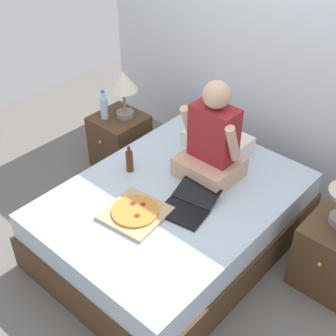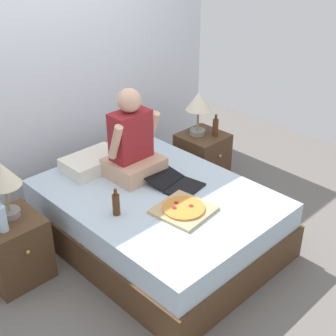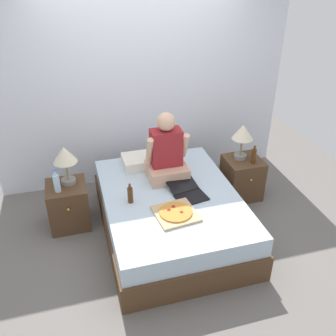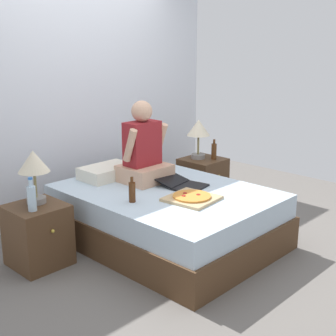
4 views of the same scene
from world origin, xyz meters
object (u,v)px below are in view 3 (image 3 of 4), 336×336
nightstand_left (69,205)px  pizza_box (176,213)px  beer_bottle (254,156)px  person_seated (166,155)px  laptop (188,193)px  lamp_on_left_nightstand (65,157)px  beer_bottle_on_bed (130,195)px  lamp_on_right_nightstand (243,134)px  bed (171,214)px  nightstand_right (242,178)px  water_bottle (57,183)px

nightstand_left → pizza_box: 1.33m
beer_bottle → person_seated: (-1.09, 0.00, 0.18)m
laptop → lamp_on_left_nightstand: bearing=154.8°
laptop → beer_bottle_on_bed: (-0.62, 0.04, 0.07)m
pizza_box → lamp_on_right_nightstand: bearing=38.0°
lamp_on_left_nightstand → pizza_box: (0.99, -0.86, -0.32)m
bed → lamp_on_left_nightstand: lamp_on_left_nightstand is taller
lamp_on_right_nightstand → laptop: lamp_on_right_nightstand is taller
lamp_on_right_nightstand → pizza_box: lamp_on_right_nightstand is taller
bed → nightstand_right: 1.17m
bed → water_bottle: bearing=162.5°
nightstand_right → laptop: 1.07m
water_bottle → beer_bottle_on_bed: size_ratio=1.25×
nightstand_right → beer_bottle: 0.38m
bed → beer_bottle: (1.15, 0.36, 0.37)m
bed → nightstand_left: 1.17m
beer_bottle → beer_bottle_on_bed: 1.63m
water_bottle → lamp_on_right_nightstand: bearing=3.6°
water_bottle → nightstand_right: 2.27m
bed → beer_bottle: beer_bottle is taller
water_bottle → beer_bottle: (2.31, -0.01, -0.02)m
person_seated → laptop: 0.52m
bed → water_bottle: water_bottle is taller
beer_bottle → person_seated: bearing=179.9°
lamp_on_left_nightstand → lamp_on_right_nightstand: (2.09, 0.00, 0.00)m
beer_bottle → pizza_box: bearing=-149.4°
beer_bottle_on_bed → bed: bearing=2.8°
bed → beer_bottle_on_bed: size_ratio=8.83×
water_bottle → nightstand_right: bearing=2.3°
pizza_box → beer_bottle_on_bed: beer_bottle_on_bed is taller
nightstand_right → laptop: size_ratio=1.14×
lamp_on_right_nightstand → beer_bottle: bearing=-56.3°
lamp_on_left_nightstand → laptop: size_ratio=0.97×
lamp_on_right_nightstand → person_seated: size_ratio=0.58×
nightstand_left → water_bottle: (-0.08, -0.09, 0.37)m
beer_bottle_on_bed → pizza_box: bearing=-40.5°
water_bottle → pizza_box: bearing=-33.0°
beer_bottle → nightstand_left: bearing=177.4°
pizza_box → bed: bearing=81.8°
bed → beer_bottle_on_bed: beer_bottle_on_bed is taller
bed → beer_bottle_on_bed: bearing=-177.2°
laptop → person_seated: bearing=106.4°
nightstand_right → person_seated: (-1.02, -0.10, 0.54)m
lamp_on_left_nightstand → lamp_on_right_nightstand: same height
laptop → bed: bearing=159.7°
nightstand_left → laptop: size_ratio=1.14×
nightstand_right → lamp_on_right_nightstand: bearing=120.9°
water_bottle → beer_bottle: size_ratio=1.20×
person_seated → beer_bottle_on_bed: bearing=-142.4°
lamp_on_left_nightstand → lamp_on_right_nightstand: 2.09m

